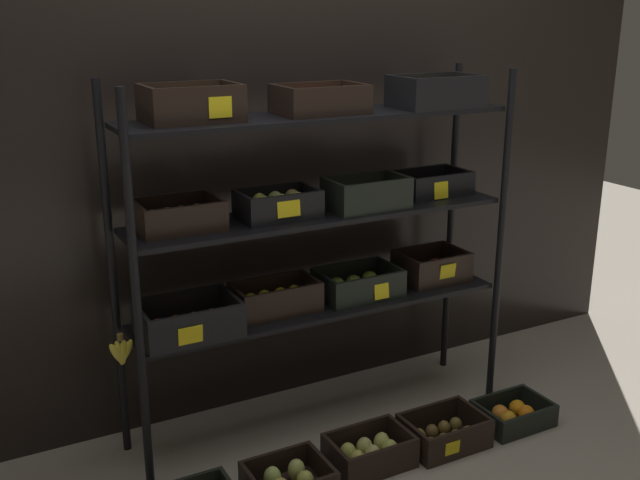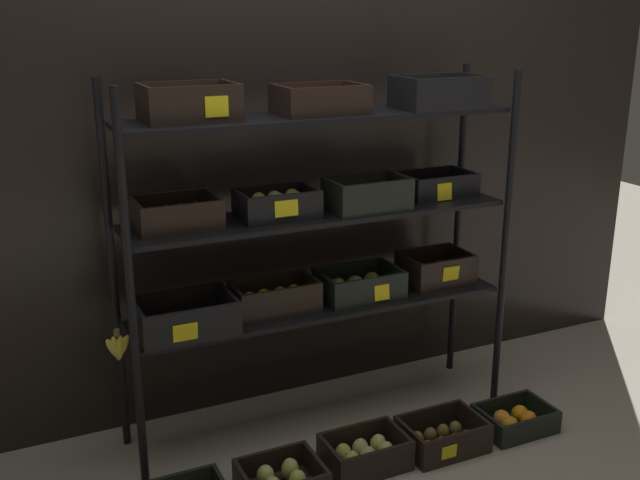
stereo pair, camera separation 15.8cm
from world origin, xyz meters
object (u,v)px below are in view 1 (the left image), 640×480
Objects in this scene: crate_ground_center_pear at (369,453)px; crate_ground_kiwi at (444,434)px; display_rack at (317,215)px; crate_ground_orange at (513,415)px.

crate_ground_kiwi is (0.36, -0.02, -0.01)m from crate_ground_center_pear.
crate_ground_kiwi is (0.39, -0.42, -0.91)m from display_rack.
crate_ground_orange is (0.37, -0.01, -0.01)m from crate_ground_kiwi.
display_rack reaches higher than crate_ground_orange.
display_rack is 0.99m from crate_ground_center_pear.
display_rack is 1.07m from crate_ground_kiwi.
crate_ground_center_pear is (0.03, -0.40, -0.90)m from display_rack.
crate_ground_orange is at bearing -29.38° from display_rack.
display_rack is at bearing 94.37° from crate_ground_center_pear.
crate_ground_center_pear reaches higher than crate_ground_orange.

